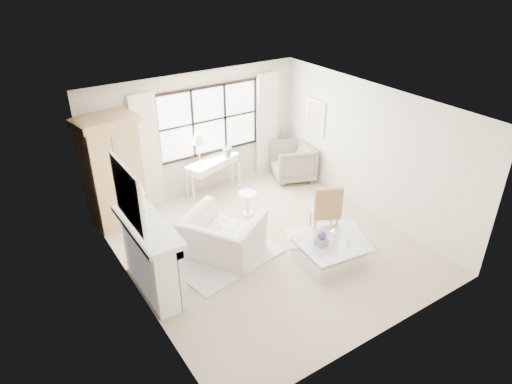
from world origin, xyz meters
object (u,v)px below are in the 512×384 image
console_table (213,176)px  armoire (113,171)px  coffee_table (328,253)px  club_armchair (223,237)px

console_table → armoire: bearing=163.8°
armoire → coffee_table: 4.38m
armoire → console_table: armoire is taller
armoire → club_armchair: armoire is taller
club_armchair → coffee_table: 1.89m
console_table → coffee_table: (0.44, -3.43, -0.22)m
armoire → coffee_table: bearing=-61.5°
console_table → club_armchair: size_ratio=1.06×
coffee_table → club_armchair: bearing=148.0°
club_armchair → coffee_table: club_armchair is taller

